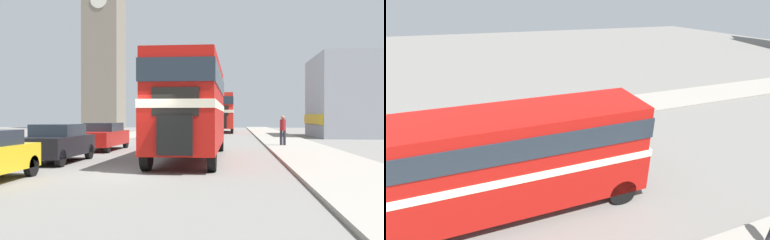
# 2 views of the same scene
# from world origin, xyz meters

# --- Properties ---
(sidewalk_left) EXTENTS (3.50, 120.00, 0.12)m
(sidewalk_left) POSITION_xyz_m (-6.75, 0.00, 0.06)
(sidewalk_left) COLOR gray
(sidewalk_left) RESTS_ON ground_plane
(double_decker_bus) EXTENTS (2.49, 10.64, 4.05)m
(double_decker_bus) POSITION_xyz_m (1.32, 4.98, 2.43)
(double_decker_bus) COLOR #B2140F
(double_decker_bus) RESTS_ON ground_plane
(car_parked_mid) EXTENTS (1.77, 3.93, 1.52)m
(car_parked_mid) POSITION_xyz_m (-3.86, 2.99, 0.78)
(car_parked_mid) COLOR black
(car_parked_mid) RESTS_ON ground_plane
(car_parked_far) EXTENTS (1.74, 4.50, 1.48)m
(car_parked_far) POSITION_xyz_m (-3.94, 9.27, 0.77)
(car_parked_far) COLOR red
(car_parked_far) RESTS_ON ground_plane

